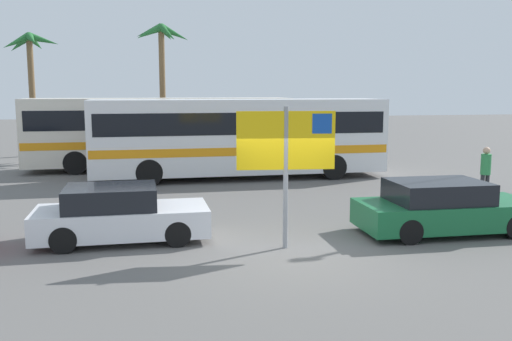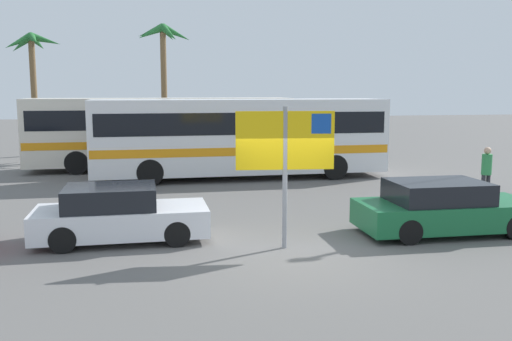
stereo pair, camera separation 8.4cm
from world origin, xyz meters
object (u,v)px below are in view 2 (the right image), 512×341
object	(u,v)px
bus_front_coach	(240,134)
car_white	(119,215)
bus_rear_coach	(162,129)
car_green	(444,208)
pedestrian_crossing_lot	(486,169)
ferry_sign	(287,146)

from	to	relation	value
bus_front_coach	car_white	distance (m)	9.97
bus_rear_coach	car_white	world-z (taller)	bus_rear_coach
car_green	pedestrian_crossing_lot	xyz separation A→B (m)	(3.52, 3.57, 0.39)
pedestrian_crossing_lot	car_green	bearing A→B (deg)	-47.85
car_green	ferry_sign	bearing A→B (deg)	-172.15
ferry_sign	bus_rear_coach	bearing A→B (deg)	105.98
bus_front_coach	ferry_sign	size ratio (longest dim) A/B	3.64
bus_front_coach	pedestrian_crossing_lot	world-z (taller)	bus_front_coach
ferry_sign	car_white	distance (m)	4.33
ferry_sign	pedestrian_crossing_lot	distance (m)	8.79
bus_front_coach	car_green	size ratio (longest dim) A/B	2.63
car_green	bus_front_coach	bearing A→B (deg)	110.74
car_green	car_white	distance (m)	7.96
bus_front_coach	car_green	distance (m)	10.38
bus_front_coach	car_green	xyz separation A→B (m)	(3.46, -9.72, -1.15)
ferry_sign	pedestrian_crossing_lot	size ratio (longest dim) A/B	1.84
ferry_sign	car_white	size ratio (longest dim) A/B	0.79
ferry_sign	bus_front_coach	bearing A→B (deg)	92.52
bus_front_coach	car_white	size ratio (longest dim) A/B	2.89
bus_rear_coach	car_white	xyz separation A→B (m)	(-1.45, -12.31, -1.15)
car_white	pedestrian_crossing_lot	bearing A→B (deg)	13.02
pedestrian_crossing_lot	ferry_sign	bearing A→B (deg)	-65.38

